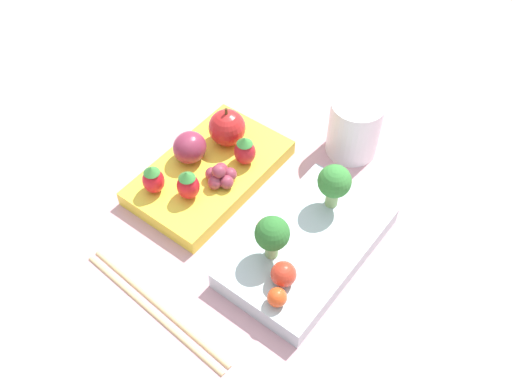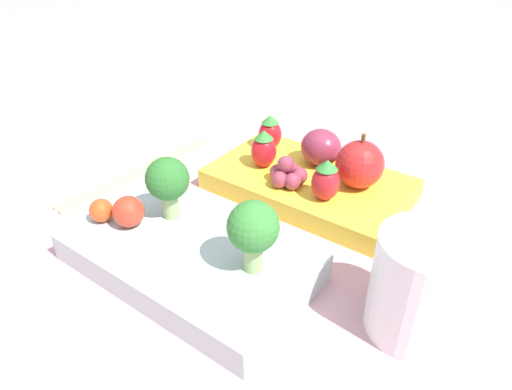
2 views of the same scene
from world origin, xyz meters
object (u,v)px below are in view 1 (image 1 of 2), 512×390
(strawberry_1, at_px, (153,179))
(strawberry_2, at_px, (245,151))
(strawberry_0, at_px, (188,185))
(drinking_cup, at_px, (354,128))
(broccoli_floret_0, at_px, (272,235))
(cherry_tomato_0, at_px, (277,297))
(grape_cluster, at_px, (221,176))
(chopsticks_pair, at_px, (155,308))
(apple, at_px, (227,128))
(plum, at_px, (190,147))
(broccoli_floret_1, at_px, (334,183))
(cherry_tomato_1, at_px, (284,274))
(bento_box_fruit, at_px, (210,172))
(bento_box_savoury, at_px, (307,247))

(strawberry_1, height_order, strawberry_2, strawberry_2)
(strawberry_0, bearing_deg, drinking_cup, 151.21)
(broccoli_floret_0, bearing_deg, cherry_tomato_0, 40.04)
(strawberry_0, bearing_deg, grape_cluster, 157.23)
(broccoli_floret_0, height_order, strawberry_2, broccoli_floret_0)
(chopsticks_pair, bearing_deg, cherry_tomato_0, 123.49)
(apple, xyz_separation_m, strawberry_0, (0.10, 0.02, -0.00))
(strawberry_2, xyz_separation_m, drinking_cup, (-0.12, 0.09, -0.00))
(strawberry_0, distance_m, chopsticks_pair, 0.15)
(cherry_tomato_0, xyz_separation_m, plum, (-0.11, -0.21, 0.01))
(broccoli_floret_1, bearing_deg, grape_cluster, -70.33)
(broccoli_floret_0, distance_m, cherry_tomato_0, 0.07)
(cherry_tomato_1, bearing_deg, plum, -112.75)
(broccoli_floret_0, bearing_deg, strawberry_0, -95.92)
(strawberry_1, relative_size, chopsticks_pair, 0.19)
(plum, relative_size, grape_cluster, 1.11)
(cherry_tomato_0, distance_m, strawberry_1, 0.21)
(bento_box_fruit, relative_size, broccoli_floret_0, 3.58)
(cherry_tomato_0, relative_size, strawberry_0, 0.50)
(drinking_cup, bearing_deg, chopsticks_pair, -8.62)
(bento_box_fruit, distance_m, broccoli_floret_1, 0.17)
(strawberry_1, height_order, chopsticks_pair, strawberry_1)
(strawberry_1, bearing_deg, strawberry_0, 113.71)
(cherry_tomato_0, relative_size, drinking_cup, 0.26)
(chopsticks_pair, bearing_deg, apple, -161.09)
(plum, bearing_deg, apple, 160.00)
(cherry_tomato_1, bearing_deg, grape_cluster, -117.63)
(broccoli_floret_0, bearing_deg, bento_box_savoury, 149.55)
(broccoli_floret_1, bearing_deg, strawberry_1, -60.80)
(plum, bearing_deg, strawberry_0, 38.21)
(plum, bearing_deg, broccoli_floret_1, 101.66)
(broccoli_floret_0, distance_m, broccoli_floret_1, 0.10)
(cherry_tomato_1, xyz_separation_m, strawberry_2, (-0.12, -0.14, 0.00))
(apple, bearing_deg, bento_box_fruit, 10.24)
(apple, bearing_deg, chopsticks_pair, 18.91)
(cherry_tomato_0, xyz_separation_m, cherry_tomato_1, (-0.03, -0.01, 0.00))
(plum, relative_size, chopsticks_pair, 0.21)
(broccoli_floret_0, height_order, apple, broccoli_floret_0)
(bento_box_fruit, height_order, strawberry_0, strawberry_0)
(cherry_tomato_1, height_order, grape_cluster, cherry_tomato_1)
(cherry_tomato_0, xyz_separation_m, strawberry_2, (-0.14, -0.15, 0.01))
(drinking_cup, bearing_deg, grape_cluster, -30.20)
(broccoli_floret_0, bearing_deg, apple, -127.41)
(broccoli_floret_1, height_order, apple, broccoli_floret_1)
(bento_box_fruit, height_order, plum, plum)
(strawberry_0, distance_m, grape_cluster, 0.04)
(apple, height_order, strawberry_0, apple)
(strawberry_1, distance_m, strawberry_2, 0.12)
(strawberry_0, relative_size, plum, 0.95)
(grape_cluster, bearing_deg, bento_box_fruit, -111.43)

